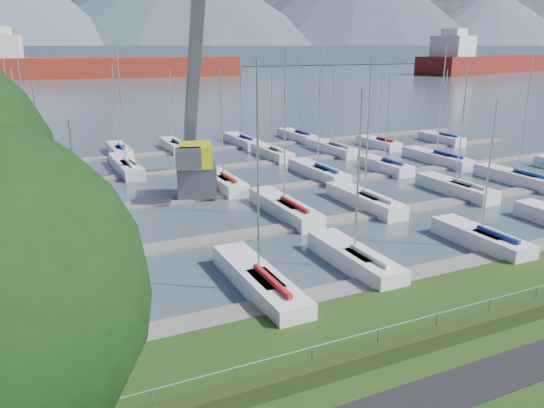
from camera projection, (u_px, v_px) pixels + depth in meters
path at (450, 391)px, 19.07m from camera, size 160.00×2.00×0.04m
water at (45, 73)px, 247.06m from camera, size 800.00×540.00×0.20m
hedge at (404, 347)px, 21.22m from camera, size 80.00×0.70×0.70m
fence at (399, 324)px, 21.32m from camera, size 80.00×0.04×0.04m
foothill at (37, 56)px, 305.88m from camera, size 900.00×80.00×12.00m
docks at (201, 197)px, 44.26m from camera, size 90.00×41.60×0.25m
crane at (195, 128)px, 44.42m from camera, size 5.32×13.46×22.35m
cargo_ship_mid at (95, 68)px, 212.26m from camera, size 109.04×31.06×21.50m
cargo_ship_east at (485, 64)px, 248.88m from camera, size 96.37×42.39×21.50m
sailboat_fleet at (162, 128)px, 44.34m from camera, size 76.10×49.29×13.22m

